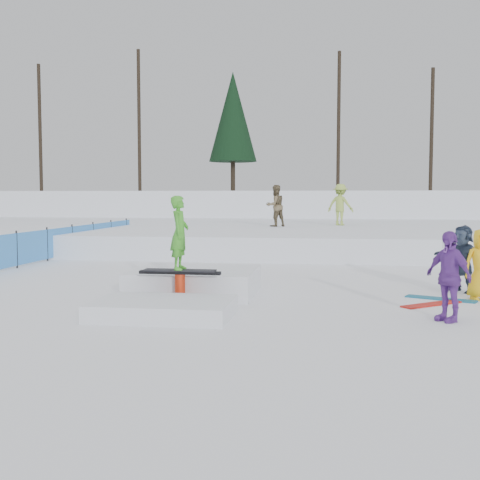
# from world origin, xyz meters

# --- Properties ---
(ground) EXTENTS (120.00, 120.00, 0.00)m
(ground) POSITION_xyz_m (0.00, 0.00, 0.00)
(ground) COLOR white
(snow_berm) EXTENTS (60.00, 14.00, 2.40)m
(snow_berm) POSITION_xyz_m (0.00, 30.00, 1.20)
(snow_berm) COLOR white
(snow_berm) RESTS_ON ground
(snow_midrise) EXTENTS (50.00, 18.00, 0.80)m
(snow_midrise) POSITION_xyz_m (0.00, 16.00, 0.40)
(snow_midrise) COLOR white
(snow_midrise) RESTS_ON ground
(safety_fence) EXTENTS (0.05, 16.00, 1.10)m
(safety_fence) POSITION_xyz_m (-6.50, 6.60, 0.55)
(safety_fence) COLOR #3D8BDF
(safety_fence) RESTS_ON ground
(treeline) EXTENTS (40.24, 4.22, 10.50)m
(treeline) POSITION_xyz_m (6.18, 28.28, 7.45)
(treeline) COLOR black
(treeline) RESTS_ON snow_berm
(walker_olive) EXTENTS (1.09, 1.06, 1.77)m
(walker_olive) POSITION_xyz_m (0.21, 13.93, 1.69)
(walker_olive) COLOR brown
(walker_olive) RESTS_ON snow_midrise
(walker_ygreen) EXTENTS (1.35, 1.08, 1.83)m
(walker_ygreen) POSITION_xyz_m (2.96, 15.43, 1.72)
(walker_ygreen) COLOR #A6C44F
(walker_ygreen) RESTS_ON snow_midrise
(spectator_purple) EXTENTS (0.85, 0.93, 1.53)m
(spectator_purple) POSITION_xyz_m (4.52, -1.15, 0.76)
(spectator_purple) COLOR purple
(spectator_purple) RESTS_ON ground
(spectator_dark) EXTENTS (1.16, 1.36, 1.48)m
(spectator_dark) POSITION_xyz_m (5.42, 2.12, 0.74)
(spectator_dark) COLOR #28354C
(spectator_dark) RESTS_ON ground
(loose_board_red) EXTENTS (1.27, 1.10, 0.03)m
(loose_board_red) POSITION_xyz_m (4.50, 0.36, 0.01)
(loose_board_red) COLOR red
(loose_board_red) RESTS_ON ground
(loose_board_teal) EXTENTS (1.39, 0.83, 0.03)m
(loose_board_teal) POSITION_xyz_m (4.79, 1.03, 0.01)
(loose_board_teal) COLOR #196284
(loose_board_teal) RESTS_ON ground
(jib_rail_feature) EXTENTS (2.60, 4.40, 2.11)m
(jib_rail_feature) POSITION_xyz_m (-0.32, 0.23, 0.30)
(jib_rail_feature) COLOR white
(jib_rail_feature) RESTS_ON ground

